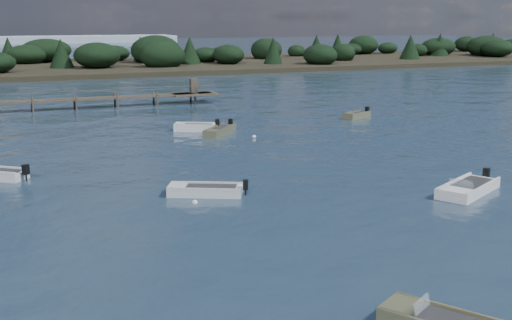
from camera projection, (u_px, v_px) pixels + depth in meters
name	position (u px, v px, depth m)	size (l,w,h in m)	color
ground	(136.00, 93.00, 81.23)	(400.00, 400.00, 0.00)	#182939
dinghy_extra_b	(220.00, 132.00, 52.92)	(3.83, 4.10, 1.11)	#6A6846
tender_far_grey_b	(357.00, 116.00, 61.12)	(3.38, 2.29, 1.15)	#6A6846
dinghy_mid_white_a	(468.00, 190.00, 35.08)	(5.08, 3.84, 1.21)	silver
dinghy_mid_grey	(205.00, 192.00, 34.73)	(4.28, 3.09, 1.09)	silver
tender_far_white	(195.00, 129.00, 54.17)	(3.75, 2.75, 1.30)	silver
buoy_c	(195.00, 203.00, 33.22)	(0.32, 0.32, 0.32)	silver
buoy_e	(254.00, 137.00, 51.46)	(0.32, 0.32, 0.32)	silver
far_headland	(219.00, 55.00, 126.19)	(190.00, 40.00, 5.80)	black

